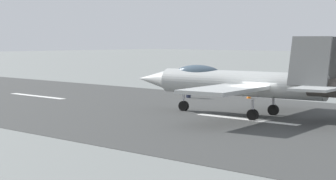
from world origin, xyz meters
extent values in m
plane|color=slate|center=(0.00, 0.00, 0.00)|extent=(400.00, 400.00, 0.00)
cube|color=#3B3C3B|center=(0.00, 0.00, 0.01)|extent=(240.00, 26.00, 0.02)
cube|color=white|center=(0.57, 0.00, 0.02)|extent=(8.00, 0.70, 0.00)
cube|color=white|center=(24.22, 0.00, 0.02)|extent=(8.00, 0.70, 0.00)
cylinder|color=#AAAEAC|center=(1.97, -1.30, 2.28)|extent=(12.44, 3.22, 1.77)
cone|color=#AAAEAC|center=(9.49, -0.39, 2.28)|extent=(3.00, 1.83, 1.50)
ellipsoid|color=#3F5160|center=(5.42, -0.88, 2.94)|extent=(3.71, 1.52, 1.10)
cylinder|color=#47423D|center=(-4.36, -1.51, 2.28)|extent=(2.32, 1.36, 1.10)
cylinder|color=#47423D|center=(-4.23, -2.60, 2.28)|extent=(2.32, 1.36, 1.10)
cube|color=#AAAEAC|center=(0.50, 2.56, 2.18)|extent=(4.12, 6.60, 0.24)
cube|color=#AAAEAC|center=(1.46, -5.39, 2.18)|extent=(4.12, 6.60, 0.24)
cube|color=#AAAEAC|center=(-4.59, 0.33, 2.38)|extent=(2.72, 3.07, 0.16)
cube|color=#5A5C5C|center=(-3.47, -1.04, 3.98)|extent=(2.69, 1.25, 3.14)
cube|color=#5A5C5C|center=(-3.25, -2.83, 3.98)|extent=(2.69, 1.25, 3.14)
cylinder|color=silver|center=(6.67, -0.73, 0.70)|extent=(0.18, 0.18, 1.40)
cylinder|color=black|center=(6.67, -0.73, 0.38)|extent=(0.79, 0.39, 0.76)
cylinder|color=silver|center=(-0.01, 0.08, 0.70)|extent=(0.18, 0.18, 1.40)
cylinder|color=black|center=(-0.01, 0.08, 0.38)|extent=(0.79, 0.39, 0.76)
cylinder|color=silver|center=(0.38, -3.10, 0.70)|extent=(0.18, 0.18, 1.40)
cylinder|color=black|center=(0.38, -3.10, 0.38)|extent=(0.79, 0.39, 0.76)
cube|color=#1E2338|center=(12.61, -8.38, 0.42)|extent=(0.24, 0.36, 0.84)
cube|color=orange|center=(12.61, -8.38, 1.04)|extent=(0.40, 0.51, 0.57)
sphere|color=tan|center=(12.61, -8.38, 1.47)|extent=(0.22, 0.22, 0.22)
cylinder|color=orange|center=(12.71, -8.66, 1.00)|extent=(0.10, 0.10, 0.54)
cylinder|color=orange|center=(12.52, -8.09, 1.00)|extent=(0.10, 0.10, 0.54)
cone|color=orange|center=(8.21, -11.64, 0.28)|extent=(0.44, 0.44, 0.55)
camera|label=1|loc=(-21.17, 31.93, 5.37)|focal=61.76mm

